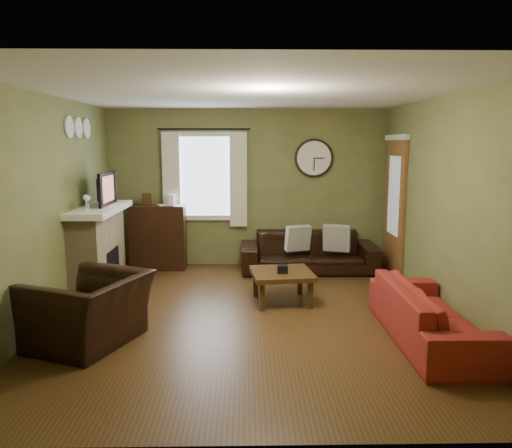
{
  "coord_description": "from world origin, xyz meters",
  "views": [
    {
      "loc": [
        -0.02,
        -5.72,
        2.04
      ],
      "look_at": [
        0.1,
        0.4,
        1.05
      ],
      "focal_mm": 35.0,
      "sensor_mm": 36.0,
      "label": 1
    }
  ],
  "objects_px": {
    "sofa_brown": "(309,252)",
    "armchair": "(89,310)",
    "bookshelf": "(158,237)",
    "sofa_red": "(430,314)",
    "coffee_table": "(282,287)"
  },
  "relations": [
    {
      "from": "sofa_brown",
      "to": "armchair",
      "type": "bearing_deg",
      "value": -131.91
    },
    {
      "from": "bookshelf",
      "to": "sofa_red",
      "type": "height_order",
      "value": "bookshelf"
    },
    {
      "from": "coffee_table",
      "to": "sofa_brown",
      "type": "bearing_deg",
      "value": 71.0
    },
    {
      "from": "armchair",
      "to": "coffee_table",
      "type": "bearing_deg",
      "value": 145.01
    },
    {
      "from": "bookshelf",
      "to": "coffee_table",
      "type": "relative_size",
      "value": 1.37
    },
    {
      "from": "sofa_red",
      "to": "coffee_table",
      "type": "height_order",
      "value": "sofa_red"
    },
    {
      "from": "bookshelf",
      "to": "armchair",
      "type": "distance_m",
      "value": 3.12
    },
    {
      "from": "armchair",
      "to": "sofa_brown",
      "type": "bearing_deg",
      "value": 160.34
    },
    {
      "from": "sofa_red",
      "to": "armchair",
      "type": "relative_size",
      "value": 1.82
    },
    {
      "from": "bookshelf",
      "to": "coffee_table",
      "type": "height_order",
      "value": "bookshelf"
    },
    {
      "from": "sofa_brown",
      "to": "sofa_red",
      "type": "height_order",
      "value": "sofa_brown"
    },
    {
      "from": "sofa_red",
      "to": "armchair",
      "type": "height_order",
      "value": "armchair"
    },
    {
      "from": "sofa_brown",
      "to": "coffee_table",
      "type": "xyz_separation_m",
      "value": [
        -0.54,
        -1.58,
        -0.11
      ]
    },
    {
      "from": "sofa_brown",
      "to": "coffee_table",
      "type": "distance_m",
      "value": 1.67
    },
    {
      "from": "sofa_red",
      "to": "armchair",
      "type": "distance_m",
      "value": 3.52
    }
  ]
}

